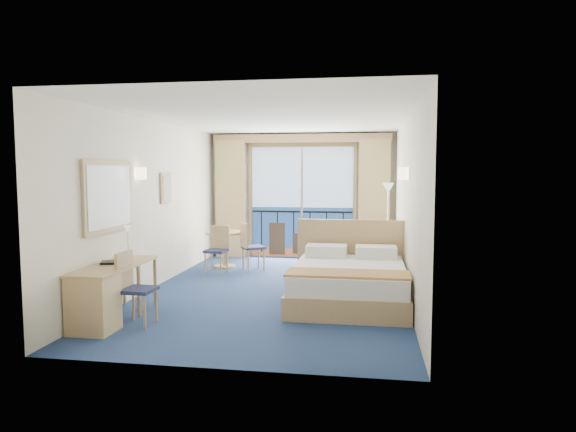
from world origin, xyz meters
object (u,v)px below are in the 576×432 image
at_px(nightstand, 388,268).
at_px(bed, 349,281).
at_px(desk, 98,297).
at_px(round_table, 225,240).
at_px(table_chair_a, 249,244).
at_px(floor_lamp, 388,204).
at_px(desk_chair, 132,283).
at_px(armchair, 377,250).
at_px(table_chair_b, 218,246).

bearing_deg(nightstand, bed, -113.55).
distance_m(desk, round_table, 4.13).
bearing_deg(table_chair_a, floor_lamp, -108.85).
bearing_deg(desk, desk_chair, 40.72).
bearing_deg(desk, floor_lamp, 51.48).
relative_size(nightstand, desk, 0.35).
distance_m(bed, desk, 3.38).
height_order(bed, desk_chair, bed).
bearing_deg(floor_lamp, armchair, 173.24).
relative_size(armchair, round_table, 1.02).
distance_m(desk_chair, table_chair_a, 3.64).
height_order(bed, desk, bed).
bearing_deg(desk_chair, bed, -58.42).
relative_size(armchair, desk_chair, 0.89).
bearing_deg(round_table, desk_chair, -91.12).
xyz_separation_m(nightstand, armchair, (-0.18, 1.35, 0.10)).
relative_size(floor_lamp, desk_chair, 1.85).
distance_m(table_chair_a, table_chair_b, 0.62).
height_order(nightstand, floor_lamp, floor_lamp).
bearing_deg(bed, nightstand, 66.45).
height_order(armchair, table_chair_a, table_chair_a).
distance_m(round_table, table_chair_a, 0.61).
xyz_separation_m(bed, table_chair_b, (-2.50, 1.81, 0.18)).
bearing_deg(bed, table_chair_a, 132.76).
relative_size(armchair, table_chair_a, 0.88).
bearing_deg(table_chair_b, bed, -29.69).
bearing_deg(round_table, desk, -95.31).
bearing_deg(bed, round_table, 136.62).
xyz_separation_m(armchair, table_chair_a, (-2.39, -0.61, 0.15)).
bearing_deg(table_chair_b, nightstand, -1.50).
xyz_separation_m(desk, round_table, (0.38, 4.11, 0.14)).
bearing_deg(nightstand, table_chair_a, 163.98).
bearing_deg(armchair, bed, 61.29).
xyz_separation_m(bed, nightstand, (0.60, 1.39, -0.05)).
bearing_deg(nightstand, armchair, 97.47).
height_order(nightstand, armchair, armchair).
height_order(armchair, desk, armchair).
bearing_deg(table_chair_a, round_table, 33.52).
distance_m(floor_lamp, desk_chair, 5.33).
relative_size(nightstand, desk_chair, 0.58).
bearing_deg(desk, table_chair_b, 83.39).
distance_m(nightstand, floor_lamp, 1.66).
xyz_separation_m(bed, table_chair_a, (-1.97, 2.13, 0.20)).
bearing_deg(armchair, desk, 33.41).
relative_size(armchair, desk, 0.53).
xyz_separation_m(armchair, floor_lamp, (0.20, -0.02, 0.90)).
relative_size(nightstand, table_chair_a, 0.57).
bearing_deg(table_chair_b, armchair, 23.85).
height_order(desk_chair, table_chair_a, table_chair_a).
bearing_deg(armchair, nightstand, 77.65).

